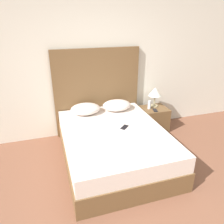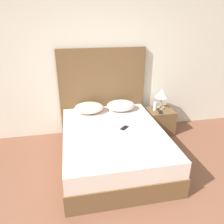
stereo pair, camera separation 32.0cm
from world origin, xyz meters
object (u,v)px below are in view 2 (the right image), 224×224
Objects in this scene: phone_on_bed at (124,128)px; table_lamp at (162,94)px; bed at (113,145)px; nightstand at (160,121)px; phone_on_nightstand at (160,112)px.

phone_on_bed is 1.21m from table_lamp.
bed is 12.29× the size of phone_on_bed.
phone_on_nightstand is at bearing -115.71° from nightstand.
table_lamp is at bearing 36.75° from bed.
nightstand is at bearing 34.38° from bed.
bed reaches higher than phone_on_nightstand.
table_lamp reaches higher than phone_on_bed.
phone_on_nightstand is at bearing 35.32° from phone_on_bed.
nightstand is 0.52m from table_lamp.
phone_on_bed is 0.97× the size of phone_on_nightstand.
table_lamp is 2.34× the size of phone_on_nightstand.
bed is 1.19m from phone_on_nightstand.
bed is 5.08× the size of table_lamp.
nightstand is 0.26m from phone_on_nightstand.
bed is 4.07× the size of nightstand.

